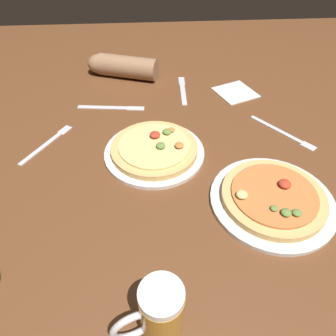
% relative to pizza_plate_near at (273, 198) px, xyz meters
% --- Properties ---
extents(ground_plane, '(2.40, 2.40, 0.03)m').
position_rel_pizza_plate_near_xyz_m(ground_plane, '(-0.25, 0.12, -0.03)').
color(ground_plane, brown).
extents(pizza_plate_near, '(0.31, 0.31, 0.05)m').
position_rel_pizza_plate_near_xyz_m(pizza_plate_near, '(0.00, 0.00, 0.00)').
color(pizza_plate_near, silver).
rests_on(pizza_plate_near, ground_plane).
extents(pizza_plate_far, '(0.29, 0.29, 0.05)m').
position_rel_pizza_plate_near_xyz_m(pizza_plate_far, '(-0.29, 0.21, 0.00)').
color(pizza_plate_far, silver).
rests_on(pizza_plate_far, ground_plane).
extents(beer_mug_dark, '(0.13, 0.08, 0.14)m').
position_rel_pizza_plate_near_xyz_m(beer_mug_dark, '(-0.30, -0.28, 0.05)').
color(beer_mug_dark, '#B27A23').
rests_on(beer_mug_dark, ground_plane).
extents(napkin_folded, '(0.17, 0.18, 0.01)m').
position_rel_pizza_plate_near_xyz_m(napkin_folded, '(0.03, 0.54, -0.01)').
color(napkin_folded, silver).
rests_on(napkin_folded, ground_plane).
extents(fork_left, '(0.16, 0.20, 0.01)m').
position_rel_pizza_plate_near_xyz_m(fork_left, '(0.13, 0.28, -0.01)').
color(fork_left, silver).
rests_on(fork_left, ground_plane).
extents(knife_right, '(0.24, 0.05, 0.01)m').
position_rel_pizza_plate_near_xyz_m(knife_right, '(-0.43, 0.46, -0.01)').
color(knife_right, silver).
rests_on(knife_right, ground_plane).
extents(fork_spare, '(0.13, 0.19, 0.01)m').
position_rel_pizza_plate_near_xyz_m(fork_spare, '(-0.61, 0.28, -0.01)').
color(fork_spare, silver).
rests_on(fork_spare, ground_plane).
extents(knife_spare, '(0.03, 0.21, 0.01)m').
position_rel_pizza_plate_near_xyz_m(knife_spare, '(-0.17, 0.57, -0.01)').
color(knife_spare, silver).
rests_on(knife_spare, ground_plane).
extents(diner_arm, '(0.29, 0.15, 0.08)m').
position_rel_pizza_plate_near_xyz_m(diner_arm, '(-0.41, 0.70, 0.03)').
color(diner_arm, '#936B4C').
rests_on(diner_arm, ground_plane).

